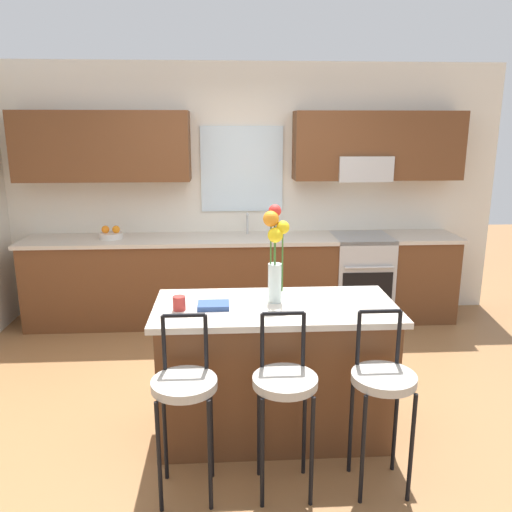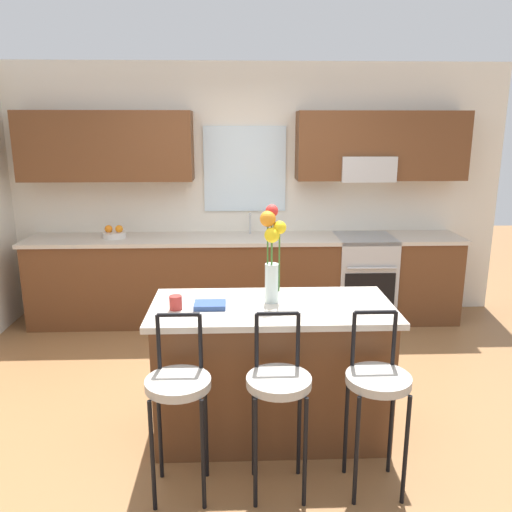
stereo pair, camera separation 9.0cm
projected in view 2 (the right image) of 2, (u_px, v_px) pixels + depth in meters
The scene contains 13 objects.
ground_plane at pixel (250, 399), 3.96m from camera, with size 14.00×14.00×0.00m, color olive.
back_wall_assembly at pixel (247, 178), 5.51m from camera, with size 5.60×0.50×2.70m.
counter_run at pixel (246, 278), 5.49m from camera, with size 4.56×0.64×0.92m.
sink_faucet at pixel (250, 221), 5.49m from camera, with size 0.02×0.13×0.23m.
oven_range at pixel (363, 278), 5.51m from camera, with size 0.60×0.64×0.92m.
kitchen_island at pixel (271, 369), 3.43m from camera, with size 1.57×0.74×0.92m.
bar_stool_near at pixel (179, 391), 2.80m from camera, with size 0.36×0.36×1.04m.
bar_stool_middle at pixel (279, 389), 2.82m from camera, with size 0.36×0.36×1.04m.
bar_stool_far at pixel (377, 387), 2.84m from camera, with size 0.36×0.36×1.04m.
flower_vase at pixel (272, 248), 3.28m from camera, with size 0.17×0.15×0.64m.
mug_ceramic at pixel (176, 303), 3.22m from camera, with size 0.08×0.08×0.09m, color #A52D28.
cookbook at pixel (210, 305), 3.26m from camera, with size 0.20×0.15×0.03m, color navy.
fruit_bowl_oranges at pixel (114, 234), 5.32m from camera, with size 0.24×0.24×0.13m.
Camera 2 is at (-0.09, -3.57, 2.04)m, focal length 35.98 mm.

